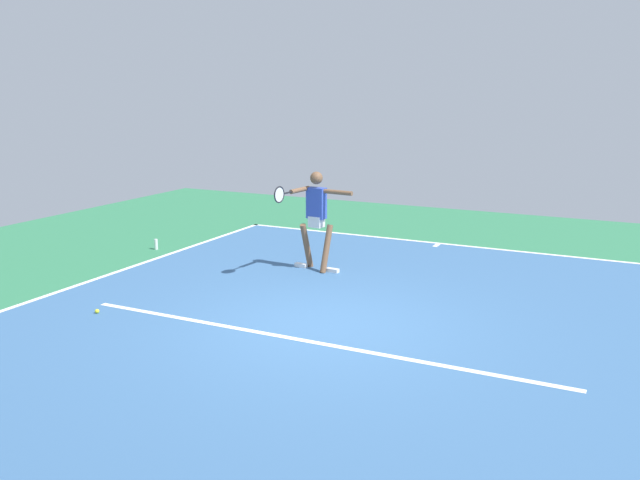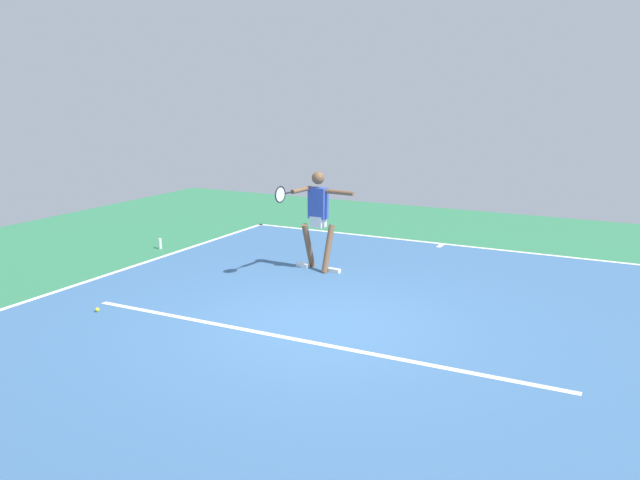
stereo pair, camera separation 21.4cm
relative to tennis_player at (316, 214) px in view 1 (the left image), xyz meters
name	(u,v)px [view 1 (the left image)]	position (x,y,z in m)	size (l,w,h in m)	color
ground_plane	(325,325)	(-1.43, 2.60, -1.06)	(20.15, 20.15, 0.00)	#2D754C
court_surface	(325,325)	(-1.43, 2.60, -1.06)	(9.38, 11.57, 0.00)	#38608E
court_line_baseline_near	(439,243)	(-1.43, -3.13, -1.06)	(9.38, 0.10, 0.01)	white
court_line_sideline_right	(80,284)	(3.21, 2.60, -1.06)	(0.10, 11.57, 0.01)	white
court_line_service	(303,340)	(-1.43, 3.25, -1.06)	(7.03, 0.10, 0.01)	white
court_line_centre_mark	(437,245)	(-1.43, -2.93, -1.06)	(0.10, 0.30, 0.01)	white
tennis_player	(316,214)	(0.00, 0.00, 0.00)	(1.20, 1.25, 1.83)	brown
tennis_ball_far_corner	(97,311)	(1.84, 3.62, -1.03)	(0.07, 0.07, 0.07)	yellow
water_bottle	(156,244)	(3.71, 0.00, -0.95)	(0.07, 0.07, 0.22)	white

